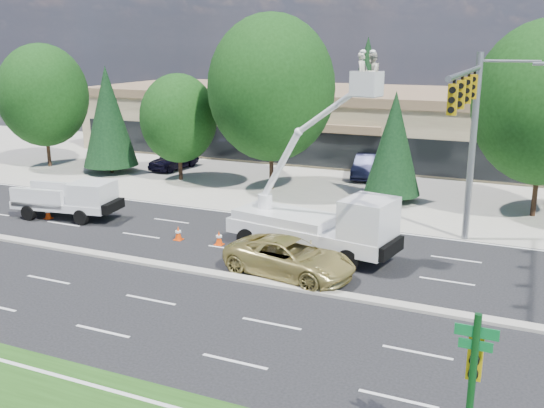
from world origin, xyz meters
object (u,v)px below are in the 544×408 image
at_px(utility_pickup, 72,203).
at_px(minivan, 290,258).
at_px(street_sign_pole, 473,379).
at_px(signal_mast, 471,122).
at_px(bucket_truck, 325,215).

xyz_separation_m(utility_pickup, minivan, (14.15, -2.98, -0.11)).
bearing_deg(utility_pickup, street_sign_pole, -37.83).
distance_m(signal_mast, bucket_truck, 7.56).
bearing_deg(minivan, street_sign_pole, -130.83).
height_order(signal_mast, minivan, signal_mast).
height_order(signal_mast, street_sign_pole, signal_mast).
distance_m(utility_pickup, minivan, 14.46).
bearing_deg(bucket_truck, signal_mast, 38.31).
bearing_deg(minivan, signal_mast, -37.75).
xyz_separation_m(signal_mast, utility_pickup, (-20.31, -2.78, -5.17)).
distance_m(street_sign_pole, bucket_truck, 14.59).
height_order(utility_pickup, bucket_truck, bucket_truck).
xyz_separation_m(bucket_truck, minivan, (-0.56, -2.78, -1.19)).
height_order(utility_pickup, minivan, utility_pickup).
bearing_deg(street_sign_pole, minivan, 130.03).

